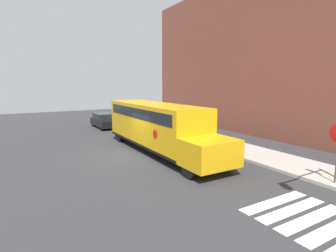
% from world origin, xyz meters
% --- Properties ---
extents(ground_plane, '(60.00, 60.00, 0.00)m').
position_xyz_m(ground_plane, '(0.00, 0.00, 0.00)').
color(ground_plane, '#333335').
extents(sidewalk_strip, '(44.00, 3.00, 0.15)m').
position_xyz_m(sidewalk_strip, '(0.00, 6.50, 0.07)').
color(sidewalk_strip, '#B2ADA3').
rests_on(sidewalk_strip, ground).
extents(building_backdrop, '(32.00, 4.00, 13.42)m').
position_xyz_m(building_backdrop, '(0.00, 13.00, 6.71)').
color(building_backdrop, brown).
rests_on(building_backdrop, ground).
extents(crosswalk_stripes, '(4.00, 3.20, 0.01)m').
position_xyz_m(crosswalk_stripes, '(10.36, 2.00, 0.00)').
color(crosswalk_stripes, white).
rests_on(crosswalk_stripes, ground).
extents(school_bus, '(11.44, 2.57, 3.04)m').
position_xyz_m(school_bus, '(-0.20, 1.80, 1.75)').
color(school_bus, '#EAA80F').
rests_on(school_bus, ground).
extents(parked_car, '(4.32, 1.75, 1.40)m').
position_xyz_m(parked_car, '(-11.11, 1.64, 0.70)').
color(parked_car, black).
rests_on(parked_car, ground).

